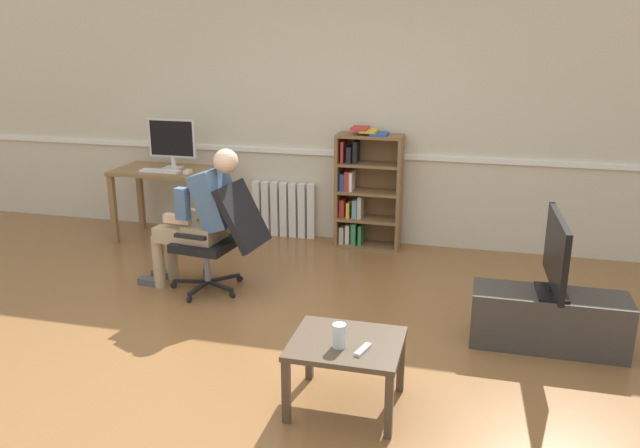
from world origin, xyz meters
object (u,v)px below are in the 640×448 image
office_chair (222,234)px  drinking_glass (339,336)px  bookshelf (364,191)px  tv_screen (556,254)px  imac_monitor (172,140)px  coffee_table (346,351)px  spare_remote (363,350)px  computer_desk (169,180)px  person_seated (200,216)px  tv_stand (548,320)px  keyboard (160,171)px  radiator (284,209)px  computer_mouse (188,171)px

office_chair → drinking_glass: 2.01m
bookshelf → tv_screen: bearing=-47.8°
imac_monitor → bookshelf: size_ratio=0.42×
bookshelf → coffee_table: 2.95m
imac_monitor → coffee_table: bearing=-48.0°
office_chair → tv_screen: bearing=89.1°
drinking_glass → spare_remote: (0.14, -0.02, -0.06)m
office_chair → spare_remote: bearing=50.9°
computer_desk → person_seated: size_ratio=0.90×
office_chair → tv_stand: bearing=89.1°
tv_stand → coffee_table: bearing=-138.2°
bookshelf → tv_screen: size_ratio=1.54×
computer_desk → office_chair: (1.09, -1.20, -0.12)m
tv_stand → drinking_glass: size_ratio=7.52×
keyboard → tv_stand: (3.69, -1.40, -0.57)m
radiator → coffee_table: radiator is taller
imac_monitor → keyboard: size_ratio=1.24×
computer_desk → coffee_table: bearing=-46.9°
tv_stand → tv_screen: size_ratio=1.32×
person_seated → tv_screen: bearing=89.1°
drinking_glass → spare_remote: 0.15m
keyboard → computer_mouse: (0.30, 0.02, 0.01)m
imac_monitor → radiator: bearing=15.9°
imac_monitor → person_seated: bearing=-55.3°
person_seated → tv_stand: bearing=89.1°
computer_desk → tv_screen: bearing=-22.8°
office_chair → drinking_glass: office_chair is taller
computer_desk → tv_stand: size_ratio=1.06×
bookshelf → person_seated: (-1.12, -1.47, 0.08)m
tv_stand → computer_desk: bearing=157.2°
tv_screen → drinking_glass: bearing=130.4°
bookshelf → tv_stand: bearing=-47.8°
person_seated → tv_screen: 2.80m
radiator → office_chair: bearing=-91.0°
tv_stand → tv_screen: tv_screen is taller
tv_stand → drinking_glass: drinking_glass is taller
bookshelf → person_seated: size_ratio=0.99×
computer_desk → keyboard: 0.19m
computer_desk → keyboard: keyboard is taller
imac_monitor → office_chair: size_ratio=0.54×
radiator → spare_remote: 3.42m
keyboard → office_chair: size_ratio=0.43×
tv_stand → coffee_table: coffee_table is taller
radiator → tv_stand: bearing=-37.1°
computer_desk → office_chair: bearing=-47.8°
imac_monitor → computer_mouse: size_ratio=5.13×
office_chair → radiator: bearing=-174.5°
tv_stand → tv_screen: (0.00, 0.00, 0.49)m
person_seated → coffee_table: (1.56, -1.44, -0.29)m
computer_mouse → radiator: 1.10m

